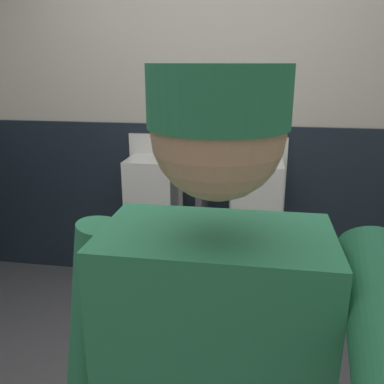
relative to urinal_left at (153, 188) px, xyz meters
The scene contains 6 objects.
wall_back 0.81m from the urinal_left, 28.76° to the left, with size 4.56×0.12×2.90m, color beige.
wainscot_band_back 0.46m from the urinal_left, 19.86° to the left, with size 3.96×0.03×1.22m, color #19232D.
urinal_left is the anchor object (origin of this frame).
urinal_middle 0.75m from the urinal_left, ahead, with size 0.40×0.34×1.24m.
privacy_divider_panel 0.42m from the urinal_left, 10.65° to the right, with size 0.04×0.40×0.90m, color #4C4C51.
soap_dispenser 0.91m from the urinal_left, 10.36° to the left, with size 0.10×0.07×0.18m, color silver.
Camera 1 is at (0.35, -1.43, 1.65)m, focal length 38.72 mm.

